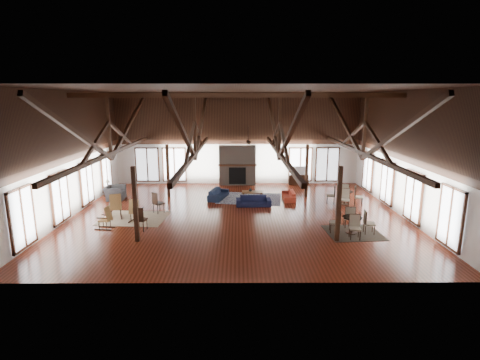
{
  "coord_description": "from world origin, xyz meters",
  "views": [
    {
      "loc": [
        0.03,
        -17.66,
        5.59
      ],
      "look_at": [
        0.14,
        1.0,
        1.53
      ],
      "focal_mm": 28.0,
      "sensor_mm": 36.0,
      "label": 1
    }
  ],
  "objects_px": {
    "sofa_navy_left": "(218,194)",
    "sofa_orange": "(289,195)",
    "cafe_table_near": "(352,222)",
    "cafe_table_far": "(345,195)",
    "sofa_navy_front": "(254,201)",
    "tv_console": "(298,179)",
    "armchair": "(115,193)",
    "coffee_table": "(252,192)"
  },
  "relations": [
    {
      "from": "tv_console",
      "to": "coffee_table",
      "type": "bearing_deg",
      "value": -129.76
    },
    {
      "from": "tv_console",
      "to": "cafe_table_far",
      "type": "bearing_deg",
      "value": -70.79
    },
    {
      "from": "sofa_orange",
      "to": "cafe_table_far",
      "type": "xyz_separation_m",
      "value": [
        2.88,
        -1.0,
        0.26
      ]
    },
    {
      "from": "sofa_navy_left",
      "to": "sofa_navy_front",
      "type": "bearing_deg",
      "value": -111.99
    },
    {
      "from": "sofa_orange",
      "to": "tv_console",
      "type": "relative_size",
      "value": 1.27
    },
    {
      "from": "coffee_table",
      "to": "tv_console",
      "type": "xyz_separation_m",
      "value": [
        3.22,
        3.87,
        -0.07
      ]
    },
    {
      "from": "sofa_navy_left",
      "to": "armchair",
      "type": "relative_size",
      "value": 1.58
    },
    {
      "from": "sofa_orange",
      "to": "tv_console",
      "type": "bearing_deg",
      "value": 164.59
    },
    {
      "from": "sofa_navy_left",
      "to": "cafe_table_near",
      "type": "xyz_separation_m",
      "value": [
        5.96,
        -5.66,
        0.23
      ]
    },
    {
      "from": "cafe_table_near",
      "to": "cafe_table_far",
      "type": "height_order",
      "value": "cafe_table_far"
    },
    {
      "from": "coffee_table",
      "to": "armchair",
      "type": "distance_m",
      "value": 7.79
    },
    {
      "from": "armchair",
      "to": "sofa_orange",
      "type": "bearing_deg",
      "value": -93.66
    },
    {
      "from": "sofa_navy_left",
      "to": "sofa_orange",
      "type": "xyz_separation_m",
      "value": [
        4.0,
        -0.24,
        -0.03
      ]
    },
    {
      "from": "sofa_navy_left",
      "to": "cafe_table_far",
      "type": "height_order",
      "value": "cafe_table_far"
    },
    {
      "from": "sofa_orange",
      "to": "armchair",
      "type": "bearing_deg",
      "value": -89.6
    },
    {
      "from": "sofa_navy_front",
      "to": "cafe_table_far",
      "type": "distance_m",
      "value": 4.94
    },
    {
      "from": "cafe_table_near",
      "to": "tv_console",
      "type": "bearing_deg",
      "value": 94.87
    },
    {
      "from": "sofa_navy_front",
      "to": "sofa_orange",
      "type": "bearing_deg",
      "value": 30.58
    },
    {
      "from": "armchair",
      "to": "cafe_table_far",
      "type": "relative_size",
      "value": 0.59
    },
    {
      "from": "coffee_table",
      "to": "cafe_table_near",
      "type": "height_order",
      "value": "cafe_table_near"
    },
    {
      "from": "sofa_orange",
      "to": "cafe_table_near",
      "type": "xyz_separation_m",
      "value": [
        1.96,
        -5.41,
        0.25
      ]
    },
    {
      "from": "sofa_navy_left",
      "to": "cafe_table_far",
      "type": "relative_size",
      "value": 0.93
    },
    {
      "from": "sofa_navy_front",
      "to": "sofa_navy_left",
      "type": "distance_m",
      "value": 2.46
    },
    {
      "from": "armchair",
      "to": "cafe_table_near",
      "type": "xyz_separation_m",
      "value": [
        11.81,
        -5.53,
        0.12
      ]
    },
    {
      "from": "tv_console",
      "to": "sofa_orange",
      "type": "bearing_deg",
      "value": -106.48
    },
    {
      "from": "coffee_table",
      "to": "cafe_table_near",
      "type": "bearing_deg",
      "value": -50.59
    },
    {
      "from": "sofa_navy_front",
      "to": "armchair",
      "type": "relative_size",
      "value": 1.58
    },
    {
      "from": "sofa_orange",
      "to": "coffee_table",
      "type": "xyz_separation_m",
      "value": [
        -2.06,
        0.06,
        0.16
      ]
    },
    {
      "from": "coffee_table",
      "to": "cafe_table_far",
      "type": "xyz_separation_m",
      "value": [
        4.94,
        -1.06,
        0.11
      ]
    },
    {
      "from": "cafe_table_near",
      "to": "sofa_orange",
      "type": "bearing_deg",
      "value": 109.9
    },
    {
      "from": "cafe_table_near",
      "to": "tv_console",
      "type": "height_order",
      "value": "cafe_table_near"
    },
    {
      "from": "cafe_table_near",
      "to": "cafe_table_far",
      "type": "relative_size",
      "value": 0.98
    },
    {
      "from": "sofa_navy_left",
      "to": "cafe_table_near",
      "type": "relative_size",
      "value": 0.96
    },
    {
      "from": "sofa_orange",
      "to": "sofa_navy_front",
      "type": "bearing_deg",
      "value": -57.24
    },
    {
      "from": "armchair",
      "to": "cafe_table_near",
      "type": "bearing_deg",
      "value": -118.08
    },
    {
      "from": "sofa_orange",
      "to": "cafe_table_far",
      "type": "bearing_deg",
      "value": 71.92
    },
    {
      "from": "coffee_table",
      "to": "tv_console",
      "type": "bearing_deg",
      "value": 53.37
    },
    {
      "from": "armchair",
      "to": "cafe_table_far",
      "type": "distance_m",
      "value": 12.78
    },
    {
      "from": "sofa_navy_front",
      "to": "sofa_navy_left",
      "type": "height_order",
      "value": "sofa_navy_left"
    },
    {
      "from": "armchair",
      "to": "tv_console",
      "type": "height_order",
      "value": "armchair"
    },
    {
      "from": "tv_console",
      "to": "sofa_navy_left",
      "type": "bearing_deg",
      "value": -144.41
    },
    {
      "from": "sofa_navy_left",
      "to": "cafe_table_far",
      "type": "bearing_deg",
      "value": -84.61
    }
  ]
}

